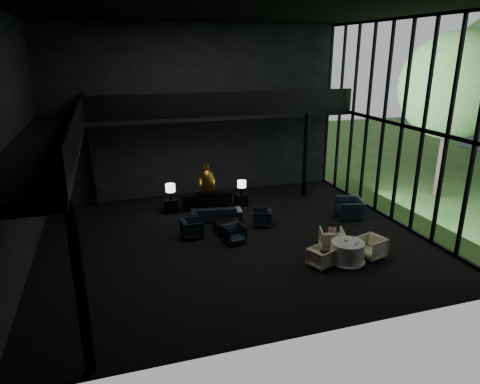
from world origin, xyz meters
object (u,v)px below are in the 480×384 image
object	(u,v)px
table_lamp_left	(170,189)
dining_chair_north	(332,238)
side_table_left	(171,205)
lounge_armchair_west	(192,227)
dining_chair_east	(371,246)
coffee_table	(227,226)
lounge_armchair_south	(234,233)
side_table_right	(241,200)
bronze_urn	(207,181)
sofa	(216,211)
console	(206,201)
window_armchair	(350,204)
dining_chair_west	(321,257)
lounge_armchair_east	(262,217)
dining_table	(347,254)
table_lamp_right	(242,185)
child	(332,231)

from	to	relation	value
table_lamp_left	dining_chair_north	size ratio (longest dim) A/B	0.79
side_table_left	table_lamp_left	xyz separation A→B (m)	(0.00, -0.07, 0.80)
lounge_armchair_west	dining_chair_east	xyz separation A→B (m)	(5.54, -3.49, 0.03)
coffee_table	lounge_armchair_south	bearing A→B (deg)	-92.93
side_table_left	side_table_right	world-z (taller)	side_table_left
bronze_urn	sofa	distance (m)	1.61
console	lounge_armchair_west	distance (m)	3.19
bronze_urn	window_armchair	distance (m)	6.26
side_table_left	dining_chair_west	size ratio (longest dim) A/B	0.92
lounge_armchair_east	dining_table	xyz separation A→B (m)	(1.59, -3.86, -0.05)
side_table_right	dining_chair_east	size ratio (longest dim) A/B	0.66
side_table_right	lounge_armchair_west	size ratio (longest dim) A/B	0.71
bronze_urn	dining_chair_north	xyz separation A→B (m)	(3.31, -5.26, -0.88)
table_lamp_left	dining_chair_east	size ratio (longest dim) A/B	0.81
dining_chair_west	window_armchair	bearing A→B (deg)	-63.85
side_table_right	dining_table	distance (m)	6.62
bronze_urn	table_lamp_right	xyz separation A→B (m)	(1.60, -0.04, -0.29)
table_lamp_right	sofa	xyz separation A→B (m)	(-1.52, -1.30, -0.62)
table_lamp_right	lounge_armchair_west	size ratio (longest dim) A/B	0.81
side_table_right	dining_chair_north	bearing A→B (deg)	-72.13
coffee_table	dining_chair_west	xyz separation A→B (m)	(2.14, -3.73, 0.12)
side_table_right	dining_table	size ratio (longest dim) A/B	0.46
bronze_urn	dining_chair_west	bearing A→B (deg)	-69.84
coffee_table	child	size ratio (longest dim) A/B	1.55
table_lamp_left	dining_chair_north	distance (m)	7.31
coffee_table	window_armchair	bearing A→B (deg)	-0.96
table_lamp_left	coffee_table	bearing A→B (deg)	-56.67
table_lamp_right	child	world-z (taller)	table_lamp_right
table_lamp_left	sofa	world-z (taller)	table_lamp_left
bronze_urn	lounge_armchair_south	size ratio (longest dim) A/B	1.93
table_lamp_right	dining_table	distance (m)	6.58
dining_table	dining_chair_north	world-z (taller)	dining_chair_north
dining_table	table_lamp_right	bearing A→B (deg)	104.97
lounge_armchair_east	dining_table	distance (m)	4.18
console	dining_chair_north	distance (m)	6.37
lounge_armchair_west	dining_chair_west	bearing A→B (deg)	-137.77
lounge_armchair_south	dining_chair_north	size ratio (longest dim) A/B	0.84
table_lamp_left	sofa	bearing A→B (deg)	-40.51
bronze_urn	lounge_armchair_west	bearing A→B (deg)	-114.31
lounge_armchair_south	dining_chair_west	world-z (taller)	lounge_armchair_south
dining_chair_west	child	world-z (taller)	child
dining_chair_north	dining_chair_west	xyz separation A→B (m)	(-0.99, -1.07, -0.11)
table_lamp_left	lounge_armchair_east	distance (m)	4.26
sofa	lounge_armchair_west	distance (m)	1.95
lounge_armchair_east	dining_chair_north	world-z (taller)	dining_chair_north
dining_chair_north	child	size ratio (longest dim) A/B	1.49
side_table_left	dining_table	size ratio (longest dim) A/B	0.49
bronze_urn	dining_chair_east	world-z (taller)	bronze_urn
console	bronze_urn	world-z (taller)	bronze_urn
sofa	dining_chair_east	world-z (taller)	dining_chair_east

